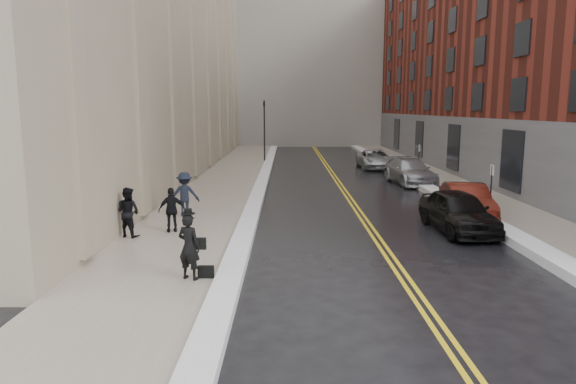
{
  "coord_description": "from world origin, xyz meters",
  "views": [
    {
      "loc": [
        -0.68,
        -13.29,
        4.55
      ],
      "look_at": [
        -0.65,
        4.75,
        1.6
      ],
      "focal_mm": 32.0,
      "sensor_mm": 36.0,
      "label": 1
    }
  ],
  "objects_px": {
    "car_black": "(458,211)",
    "car_maroon": "(467,201)",
    "car_silver_near": "(410,171)",
    "car_silver_far": "(375,159)",
    "pedestrian_c": "(172,210)",
    "pedestrian_a": "(128,212)",
    "pedestrian_main": "(189,247)",
    "pedestrian_b": "(185,194)"
  },
  "relations": [
    {
      "from": "car_black",
      "to": "pedestrian_a",
      "type": "distance_m",
      "value": 11.9
    },
    {
      "from": "car_silver_near",
      "to": "pedestrian_main",
      "type": "height_order",
      "value": "pedestrian_main"
    },
    {
      "from": "car_silver_far",
      "to": "pedestrian_c",
      "type": "relative_size",
      "value": 3.21
    },
    {
      "from": "car_maroon",
      "to": "pedestrian_a",
      "type": "bearing_deg",
      "value": -158.37
    },
    {
      "from": "car_silver_far",
      "to": "pedestrian_main",
      "type": "bearing_deg",
      "value": -110.62
    },
    {
      "from": "pedestrian_a",
      "to": "pedestrian_b",
      "type": "xyz_separation_m",
      "value": [
        1.26,
        3.48,
        0.04
      ]
    },
    {
      "from": "pedestrian_a",
      "to": "pedestrian_main",
      "type": "bearing_deg",
      "value": 146.85
    },
    {
      "from": "car_maroon",
      "to": "car_silver_far",
      "type": "distance_m",
      "value": 18.06
    },
    {
      "from": "car_maroon",
      "to": "car_black",
      "type": "bearing_deg",
      "value": -110.02
    },
    {
      "from": "car_black",
      "to": "pedestrian_b",
      "type": "relative_size",
      "value": 2.51
    },
    {
      "from": "car_black",
      "to": "car_silver_near",
      "type": "distance_m",
      "value": 12.4
    },
    {
      "from": "car_silver_near",
      "to": "pedestrian_c",
      "type": "distance_m",
      "value": 17.42
    },
    {
      "from": "car_maroon",
      "to": "pedestrian_b",
      "type": "height_order",
      "value": "pedestrian_b"
    },
    {
      "from": "car_black",
      "to": "car_maroon",
      "type": "height_order",
      "value": "car_black"
    },
    {
      "from": "car_silver_near",
      "to": "car_silver_far",
      "type": "height_order",
      "value": "car_silver_near"
    },
    {
      "from": "pedestrian_a",
      "to": "pedestrian_b",
      "type": "bearing_deg",
      "value": -86.35
    },
    {
      "from": "pedestrian_main",
      "to": "pedestrian_a",
      "type": "height_order",
      "value": "pedestrian_main"
    },
    {
      "from": "pedestrian_b",
      "to": "pedestrian_c",
      "type": "relative_size",
      "value": 1.13
    },
    {
      "from": "car_silver_far",
      "to": "pedestrian_c",
      "type": "height_order",
      "value": "pedestrian_c"
    },
    {
      "from": "pedestrian_c",
      "to": "car_silver_near",
      "type": "bearing_deg",
      "value": -149.82
    },
    {
      "from": "car_silver_far",
      "to": "pedestrian_c",
      "type": "distance_m",
      "value": 23.65
    },
    {
      "from": "pedestrian_main",
      "to": "car_silver_near",
      "type": "bearing_deg",
      "value": -95.26
    },
    {
      "from": "car_maroon",
      "to": "pedestrian_c",
      "type": "height_order",
      "value": "pedestrian_c"
    },
    {
      "from": "car_black",
      "to": "pedestrian_main",
      "type": "bearing_deg",
      "value": -150.62
    },
    {
      "from": "car_silver_near",
      "to": "car_black",
      "type": "bearing_deg",
      "value": -101.52
    },
    {
      "from": "car_black",
      "to": "pedestrian_c",
      "type": "relative_size",
      "value": 2.83
    },
    {
      "from": "car_black",
      "to": "car_maroon",
      "type": "relative_size",
      "value": 1.03
    },
    {
      "from": "car_silver_far",
      "to": "pedestrian_b",
      "type": "distance_m",
      "value": 21.25
    },
    {
      "from": "pedestrian_b",
      "to": "car_silver_far",
      "type": "bearing_deg",
      "value": -126.21
    },
    {
      "from": "car_maroon",
      "to": "car_silver_far",
      "type": "relative_size",
      "value": 0.85
    },
    {
      "from": "car_silver_far",
      "to": "pedestrian_b",
      "type": "relative_size",
      "value": 2.85
    },
    {
      "from": "car_maroon",
      "to": "pedestrian_main",
      "type": "bearing_deg",
      "value": -134.92
    },
    {
      "from": "car_silver_near",
      "to": "car_silver_far",
      "type": "distance_m",
      "value": 8.06
    },
    {
      "from": "car_silver_near",
      "to": "car_silver_far",
      "type": "bearing_deg",
      "value": 88.99
    },
    {
      "from": "car_maroon",
      "to": "car_silver_near",
      "type": "relative_size",
      "value": 0.85
    },
    {
      "from": "pedestrian_b",
      "to": "pedestrian_c",
      "type": "bearing_deg",
      "value": 86.76
    },
    {
      "from": "car_maroon",
      "to": "pedestrian_b",
      "type": "bearing_deg",
      "value": -173.27
    },
    {
      "from": "car_maroon",
      "to": "car_silver_near",
      "type": "distance_m",
      "value": 10.02
    },
    {
      "from": "pedestrian_b",
      "to": "car_maroon",
      "type": "bearing_deg",
      "value": 175.61
    },
    {
      "from": "pedestrian_c",
      "to": "pedestrian_a",
      "type": "bearing_deg",
      "value": 8.3
    },
    {
      "from": "car_maroon",
      "to": "pedestrian_c",
      "type": "xyz_separation_m",
      "value": [
        -11.61,
        -2.96,
        0.23
      ]
    },
    {
      "from": "car_silver_far",
      "to": "car_maroon",
      "type": "bearing_deg",
      "value": -88.77
    }
  ]
}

